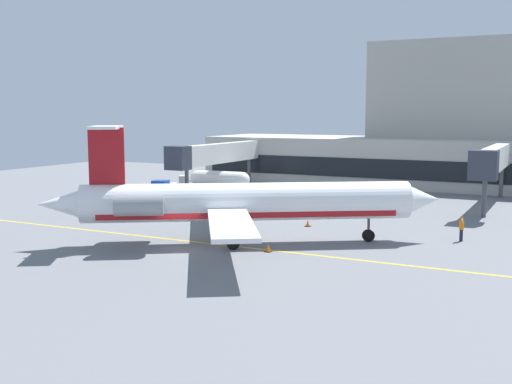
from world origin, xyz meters
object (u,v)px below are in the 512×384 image
baggage_tug (180,183)px  marshaller (461,229)px  regional_jet (240,202)px  fuel_tank (220,179)px  pushback_tractor (155,193)px

baggage_tug → marshaller: size_ratio=1.83×
regional_jet → fuel_tank: regional_jet is taller
baggage_tug → pushback_tractor: (3.51, -9.95, 0.21)m
regional_jet → fuel_tank: bearing=123.1°
baggage_tug → regional_jet: bearing=-48.4°
pushback_tractor → regional_jet: bearing=-38.5°
baggage_tug → pushback_tractor: size_ratio=0.83×
baggage_tug → fuel_tank: fuel_tank is taller
baggage_tug → marshaller: (35.89, -16.13, 0.10)m
pushback_tractor → fuel_tank: size_ratio=0.51×
pushback_tractor → fuel_tank: 12.73m
pushback_tractor → fuel_tank: (0.51, 12.71, 0.26)m
regional_jet → pushback_tractor: bearing=141.5°
regional_jet → fuel_tank: (-17.70, 27.20, -1.77)m
regional_jet → baggage_tug: regional_jet is taller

